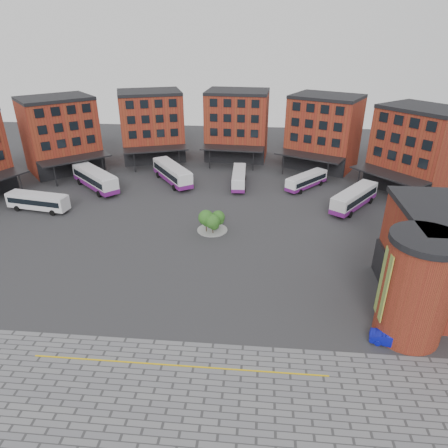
# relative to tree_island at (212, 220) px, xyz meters

# --- Properties ---
(ground) EXTENTS (160.00, 160.00, 0.00)m
(ground) POSITION_rel_tree_island_xyz_m (-2.01, -11.57, -1.82)
(ground) COLOR #28282B
(ground) RESTS_ON ground
(yellow_line) EXTENTS (26.00, 0.15, 0.02)m
(yellow_line) POSITION_rel_tree_island_xyz_m (-0.01, -25.57, -1.79)
(yellow_line) COLOR gold
(yellow_line) RESTS_ON paving_zone
(main_building) EXTENTS (94.14, 42.48, 14.60)m
(main_building) POSITION_rel_tree_island_xyz_m (-6.78, 26.68, 5.40)
(main_building) COLOR maroon
(main_building) RESTS_ON ground
(tree_island) EXTENTS (4.40, 4.40, 3.40)m
(tree_island) POSITION_rel_tree_island_xyz_m (0.00, 0.00, 0.00)
(tree_island) COLOR gray
(tree_island) RESTS_ON ground
(bus_a) EXTENTS (10.44, 3.98, 2.88)m
(bus_a) POSITION_rel_tree_island_xyz_m (-28.59, 4.92, -0.11)
(bus_a) COLOR silver
(bus_a) RESTS_ON ground
(bus_b) EXTENTS (11.21, 10.80, 3.57)m
(bus_b) POSITION_rel_tree_island_xyz_m (-23.06, 15.07, 0.11)
(bus_b) COLOR silver
(bus_b) RESTS_ON ground
(bus_c) EXTENTS (9.45, 11.87, 3.51)m
(bus_c) POSITION_rel_tree_island_xyz_m (-9.83, 19.56, 0.08)
(bus_c) COLOR silver
(bus_c) RESTS_ON ground
(bus_d) EXTENTS (2.76, 10.24, 2.87)m
(bus_d) POSITION_rel_tree_island_xyz_m (2.78, 19.05, -0.27)
(bus_d) COLOR silver
(bus_d) RESTS_ON ground
(bus_e) EXTENTS (8.14, 8.75, 2.74)m
(bus_e) POSITION_rel_tree_island_xyz_m (15.13, 18.85, -0.34)
(bus_e) COLOR white
(bus_e) RESTS_ON ground
(bus_f) EXTENTS (9.10, 10.91, 3.27)m
(bus_f) POSITION_rel_tree_island_xyz_m (21.94, 10.44, -0.05)
(bus_f) COLOR silver
(bus_f) RESTS_ON ground
(blue_car) EXTENTS (4.12, 2.26, 1.29)m
(blue_car) POSITION_rel_tree_island_xyz_m (19.24, -21.20, -1.18)
(blue_car) COLOR #0C11A7
(blue_car) RESTS_ON ground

